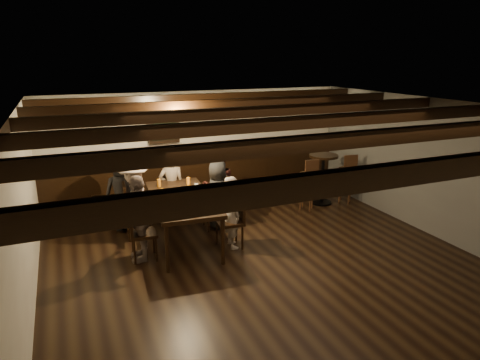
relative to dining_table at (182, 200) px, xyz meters
name	(u,v)px	position (x,y,z in m)	size (l,w,h in m)	color
room	(207,169)	(0.67, 0.64, 0.33)	(7.00, 7.00, 7.00)	black
dining_table	(182,200)	(0.00, 0.00, 0.00)	(1.15, 2.24, 0.81)	black
chair_left_near	(137,221)	(-0.68, 0.51, -0.45)	(0.48, 0.48, 0.98)	black
chair_left_far	(143,243)	(-0.75, -0.39, -0.48)	(0.44, 0.44, 0.89)	black
chair_right_near	(217,212)	(0.76, 0.39, -0.44)	(0.49, 0.49, 0.99)	black
chair_right_far	(231,231)	(0.68, -0.51, -0.46)	(0.46, 0.46, 0.93)	black
person_bench_left	(124,193)	(-0.82, 0.97, -0.05)	(0.68, 0.44, 1.40)	#28282B
person_bench_centre	(172,187)	(0.09, 1.05, -0.08)	(0.49, 0.32, 1.34)	slate
person_bench_right	(219,185)	(0.97, 0.82, -0.08)	(0.65, 0.51, 1.34)	#4B1E1A
person_left_near	(134,199)	(-0.71, 0.51, -0.04)	(0.92, 0.53, 1.42)	#B4A198
person_left_far	(139,218)	(-0.78, -0.39, -0.06)	(0.81, 0.34, 1.38)	gray
person_right_near	(218,194)	(0.78, 0.39, -0.11)	(0.62, 0.40, 1.27)	black
person_right_far	(232,212)	(0.71, -0.51, -0.14)	(0.45, 0.29, 1.22)	#ADA092
pint_a	(159,183)	(-0.22, 0.72, 0.14)	(0.07, 0.07, 0.14)	#BF7219
pint_b	(188,181)	(0.30, 0.63, 0.14)	(0.07, 0.07, 0.14)	#BF7219
pint_c	(163,193)	(-0.29, 0.12, 0.14)	(0.07, 0.07, 0.14)	#BF7219
pint_d	(196,188)	(0.32, 0.17, 0.14)	(0.07, 0.07, 0.14)	silver
pint_e	(173,203)	(-0.26, -0.43, 0.14)	(0.07, 0.07, 0.14)	#BF7219
pint_f	(201,202)	(0.15, -0.56, 0.14)	(0.07, 0.07, 0.14)	silver
pint_g	(195,208)	(-0.02, -0.80, 0.14)	(0.07, 0.07, 0.14)	#BF7219
plate_near	(180,211)	(-0.21, -0.69, 0.07)	(0.24, 0.24, 0.01)	white
plate_far	(196,201)	(0.15, -0.31, 0.07)	(0.24, 0.24, 0.01)	white
condiment_caddy	(182,194)	(0.00, -0.05, 0.13)	(0.15, 0.10, 0.12)	black
candle	(185,189)	(0.14, 0.29, 0.09)	(0.05, 0.05, 0.05)	beige
high_top_table	(323,172)	(3.31, 0.77, -0.04)	(0.61, 0.61, 1.08)	black
bar_stool_left	(307,191)	(2.81, 0.56, -0.34)	(0.35, 0.36, 1.10)	#3A1F12
bar_stool_right	(346,185)	(3.81, 0.61, -0.34)	(0.35, 0.37, 1.10)	#3A1F12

